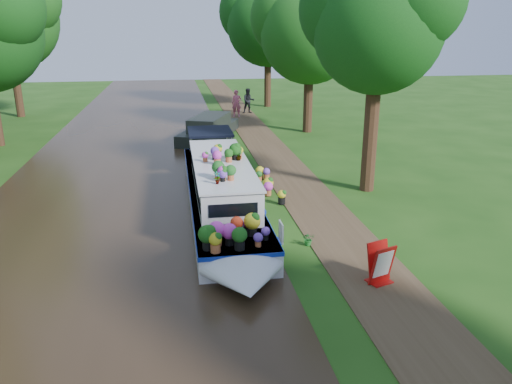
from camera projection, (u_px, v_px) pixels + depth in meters
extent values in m
plane|color=#1B4210|center=(292.00, 222.00, 16.86)|extent=(100.00, 100.00, 0.00)
cube|color=black|center=(109.00, 233.00, 15.93)|extent=(10.00, 100.00, 0.02)
cube|color=#43321F|center=(326.00, 220.00, 17.04)|extent=(2.20, 100.00, 0.03)
cube|color=silver|center=(220.00, 195.00, 18.41)|extent=(2.20, 12.00, 0.75)
cube|color=navy|center=(220.00, 187.00, 18.31)|extent=(2.24, 12.04, 0.12)
cube|color=silver|center=(221.00, 178.00, 17.38)|extent=(1.80, 7.00, 1.05)
cube|color=silver|center=(221.00, 162.00, 17.20)|extent=(1.90, 7.10, 0.06)
cube|color=black|center=(247.00, 174.00, 17.49)|extent=(0.03, 6.40, 0.38)
cube|color=black|center=(195.00, 177.00, 17.21)|extent=(0.03, 6.40, 0.38)
cube|color=black|center=(210.00, 131.00, 21.96)|extent=(1.90, 2.40, 0.10)
cube|color=white|center=(281.00, 232.00, 13.31)|extent=(0.04, 0.45, 0.55)
imported|color=#144913|center=(217.00, 178.00, 14.64)|extent=(0.24, 0.20, 0.38)
imported|color=#144913|center=(238.00, 155.00, 17.28)|extent=(0.22, 0.22, 0.35)
cylinder|color=#321D10|center=(370.00, 135.00, 19.55)|extent=(0.56, 0.56, 4.55)
sphere|color=#0E3A11|center=(378.00, 29.00, 18.31)|extent=(4.80, 4.80, 4.80)
sphere|color=#0E3A11|center=(414.00, 0.00, 17.48)|extent=(3.60, 3.60, 3.60)
sphere|color=#0E3A11|center=(350.00, 9.00, 18.74)|extent=(3.84, 3.84, 3.84)
cylinder|color=#321D10|center=(308.00, 101.00, 31.01)|extent=(0.56, 0.56, 3.85)
sphere|color=#144913|center=(310.00, 33.00, 29.75)|extent=(6.00, 6.00, 6.00)
sphere|color=#144913|center=(335.00, 12.00, 28.72)|extent=(4.50, 4.50, 4.50)
sphere|color=#144913|center=(289.00, 18.00, 30.29)|extent=(4.80, 4.80, 4.80)
cylinder|color=#321D10|center=(268.00, 81.00, 41.19)|extent=(0.56, 0.56, 4.20)
sphere|color=#0E3A11|center=(268.00, 25.00, 39.81)|extent=(6.60, 6.60, 6.60)
sphere|color=#0E3A11|center=(287.00, 7.00, 38.67)|extent=(4.95, 4.95, 4.95)
sphere|color=#0E3A11|center=(252.00, 12.00, 40.41)|extent=(5.28, 5.28, 5.28)
cylinder|color=#321D10|center=(17.00, 87.00, 36.36)|extent=(0.56, 0.56, 4.38)
sphere|color=#144913|center=(7.00, 20.00, 34.91)|extent=(7.00, 7.00, 7.00)
cube|color=black|center=(209.00, 132.00, 29.82)|extent=(4.22, 6.69, 0.64)
cube|color=black|center=(210.00, 122.00, 29.10)|extent=(2.85, 4.05, 0.75)
cube|color=#AA0E0C|center=(379.00, 281.00, 12.86)|extent=(0.71, 0.64, 0.03)
cube|color=#AA0E0C|center=(382.00, 265.00, 12.58)|extent=(0.70, 0.46, 1.04)
cube|color=#AA0E0C|center=(378.00, 261.00, 12.81)|extent=(0.70, 0.46, 1.04)
cube|color=white|center=(383.00, 264.00, 12.52)|extent=(0.54, 0.33, 0.73)
imported|color=#D65891|center=(237.00, 103.00, 36.56)|extent=(0.75, 0.53, 1.95)
imported|color=black|center=(249.00, 101.00, 38.11)|extent=(0.91, 0.71, 1.87)
imported|color=#216F25|center=(308.00, 239.00, 15.03)|extent=(0.39, 0.34, 0.41)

